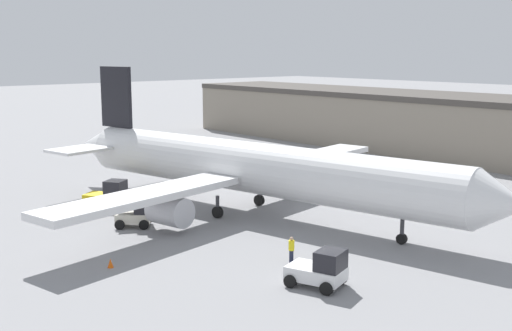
# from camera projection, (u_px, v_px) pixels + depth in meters

# --- Properties ---
(ground_plane) EXTENTS (400.00, 400.00, 0.00)m
(ground_plane) POSITION_uv_depth(u_px,v_px,m) (256.00, 215.00, 50.13)
(ground_plane) COLOR gray
(terminal_building) EXTENTS (74.11, 13.03, 7.39)m
(terminal_building) POSITION_uv_depth(u_px,v_px,m) (414.00, 122.00, 81.83)
(terminal_building) COLOR gray
(terminal_building) RESTS_ON ground_plane
(airplane) EXTENTS (41.82, 36.08, 11.24)m
(airplane) POSITION_uv_depth(u_px,v_px,m) (247.00, 168.00, 50.06)
(airplane) COLOR silver
(airplane) RESTS_ON ground_plane
(ground_crew_worker) EXTENTS (0.36, 0.36, 1.62)m
(ground_crew_worker) POSITION_uv_depth(u_px,v_px,m) (291.00, 249.00, 38.68)
(ground_crew_worker) COLOR #1E2338
(ground_crew_worker) RESTS_ON ground_plane
(baggage_tug) EXTENTS (3.71, 3.33, 2.32)m
(baggage_tug) POSITION_uv_depth(u_px,v_px,m) (109.00, 195.00, 52.17)
(baggage_tug) COLOR yellow
(baggage_tug) RESTS_ON ground_plane
(belt_loader_truck) EXTENTS (2.94, 3.01, 2.00)m
(belt_loader_truck) POSITION_uv_depth(u_px,v_px,m) (136.00, 214.00, 46.58)
(belt_loader_truck) COLOR beige
(belt_loader_truck) RESTS_ON ground_plane
(pushback_tug) EXTENTS (3.49, 2.95, 2.15)m
(pushback_tug) POSITION_uv_depth(u_px,v_px,m) (321.00, 269.00, 34.66)
(pushback_tug) COLOR silver
(pushback_tug) RESTS_ON ground_plane
(safety_cone_near) EXTENTS (0.36, 0.36, 0.55)m
(safety_cone_near) POSITION_uv_depth(u_px,v_px,m) (110.00, 263.00, 37.87)
(safety_cone_near) COLOR #EF590F
(safety_cone_near) RESTS_ON ground_plane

